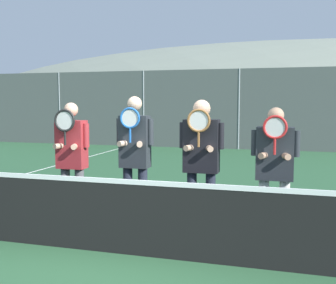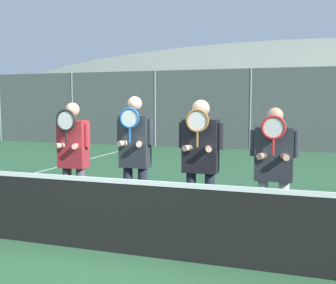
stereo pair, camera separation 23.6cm
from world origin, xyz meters
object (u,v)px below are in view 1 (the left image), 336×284
player_leftmost (72,155)px  car_left_of_center (228,122)px  player_rightmost (275,165)px  car_far_left (112,122)px  player_center_left (135,154)px  player_center_right (201,156)px

player_leftmost → car_left_of_center: player_leftmost is taller
player_rightmost → car_far_left: (-8.05, 13.27, -0.16)m
player_center_left → player_rightmost: 1.87m
player_center_right → player_center_left: bearing=179.8°
player_rightmost → player_leftmost: bearing=-179.1°
player_center_left → player_leftmost: bearing=-175.4°
player_leftmost → player_rightmost: (2.80, 0.04, -0.03)m
player_rightmost → car_far_left: 15.52m
car_far_left → player_rightmost: bearing=-58.8°
player_leftmost → car_far_left: 14.31m
car_left_of_center → player_center_right: bearing=-83.2°
player_center_left → player_center_right: bearing=-0.2°
player_center_left → player_rightmost: (1.87, -0.03, -0.07)m
player_leftmost → car_far_left: player_leftmost is taller
player_center_left → player_rightmost: bearing=-1.0°
player_center_right → car_far_left: size_ratio=0.39×
car_left_of_center → player_rightmost: bearing=-79.3°
player_center_left → car_far_left: player_center_left is taller
player_leftmost → player_center_right: 1.86m
player_leftmost → player_center_right: bearing=2.2°
player_center_right → car_left_of_center: 13.59m
player_center_left → car_left_of_center: (-0.68, 13.49, -0.19)m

